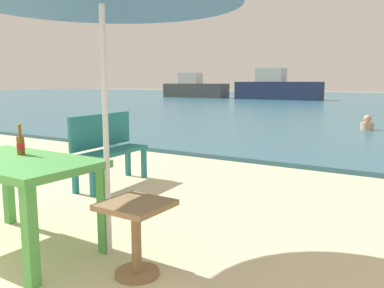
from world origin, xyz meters
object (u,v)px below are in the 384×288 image
at_px(bench_teal_center, 107,145).
at_px(boat_barge, 277,88).
at_px(picnic_table_green, 15,172).
at_px(swimmer_person, 367,124).
at_px(beer_bottle_amber, 21,144).
at_px(boat_sailboat, 195,89).
at_px(side_table_wood, 136,228).

relative_size(bench_teal_center, boat_barge, 0.19).
bearing_deg(picnic_table_green, swimmer_person, 84.05).
height_order(beer_bottle_amber, swimmer_person, beer_bottle_amber).
distance_m(swimmer_person, boat_barge, 19.97).
xyz_separation_m(picnic_table_green, boat_sailboat, (-15.68, 27.64, 0.18)).
height_order(picnic_table_green, swimmer_person, picnic_table_green).
relative_size(swimmer_person, boat_barge, 0.06).
xyz_separation_m(picnic_table_green, bench_teal_center, (-0.90, 1.97, -0.11)).
distance_m(beer_bottle_amber, side_table_wood, 1.34).
distance_m(picnic_table_green, side_table_wood, 1.17).
bearing_deg(swimmer_person, boat_barge, 117.86).
xyz_separation_m(picnic_table_green, boat_barge, (-8.29, 27.58, 0.27)).
distance_m(picnic_table_green, swimmer_person, 10.00).
bearing_deg(beer_bottle_amber, boat_sailboat, 119.52).
relative_size(swimmer_person, boat_sailboat, 0.07).
xyz_separation_m(beer_bottle_amber, boat_sailboat, (-15.56, 27.49, -0.03)).
xyz_separation_m(bench_teal_center, boat_barge, (-7.39, 25.61, 0.38)).
distance_m(beer_bottle_amber, boat_barge, 28.62).
relative_size(beer_bottle_amber, boat_barge, 0.04).
relative_size(beer_bottle_amber, boat_sailboat, 0.05).
relative_size(picnic_table_green, boat_barge, 0.22).
bearing_deg(boat_barge, beer_bottle_amber, -73.41).
relative_size(boat_barge, boat_sailboat, 1.13).
bearing_deg(boat_barge, bench_teal_center, -73.91).
xyz_separation_m(side_table_wood, boat_sailboat, (-16.80, 27.47, 0.47)).
distance_m(picnic_table_green, beer_bottle_amber, 0.28).
xyz_separation_m(beer_bottle_amber, boat_barge, (-8.17, 27.43, 0.07)).
distance_m(picnic_table_green, bench_teal_center, 2.17).
bearing_deg(boat_sailboat, bench_teal_center, -60.07).
distance_m(bench_teal_center, boat_sailboat, 29.62).
bearing_deg(boat_sailboat, beer_bottle_amber, -60.48).
height_order(side_table_wood, swimmer_person, side_table_wood).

